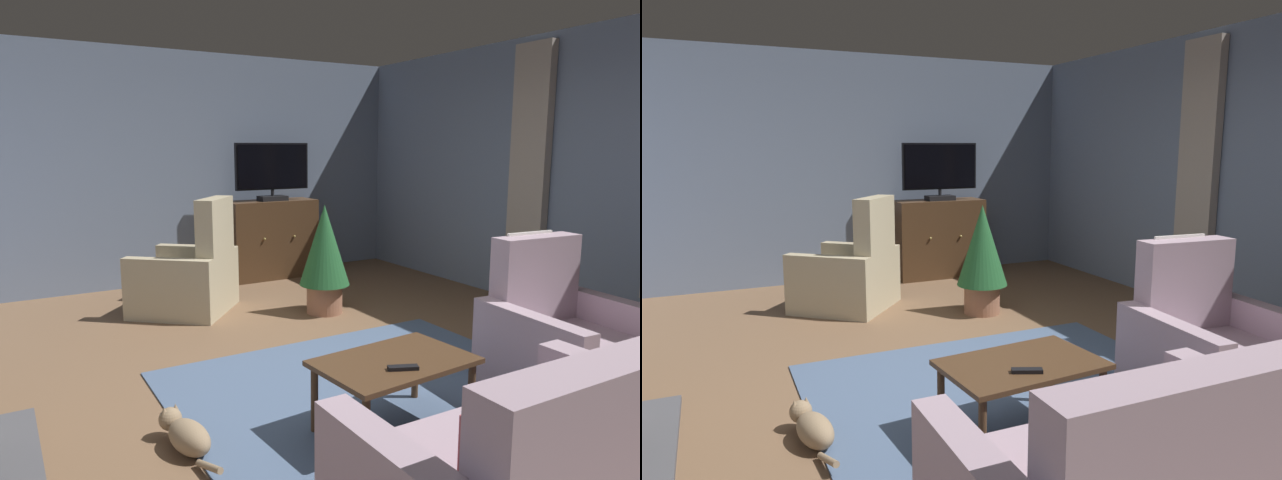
% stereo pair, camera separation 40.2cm
% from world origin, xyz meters
% --- Properties ---
extents(ground_plane, '(6.30, 7.56, 0.04)m').
position_xyz_m(ground_plane, '(0.00, 0.00, -0.02)').
color(ground_plane, brown).
extents(wall_back, '(6.30, 0.10, 2.76)m').
position_xyz_m(wall_back, '(0.00, 3.53, 1.38)').
color(wall_back, slate).
rests_on(wall_back, ground_plane).
extents(wall_right_with_window, '(0.10, 7.56, 2.76)m').
position_xyz_m(wall_right_with_window, '(2.90, 0.00, 1.38)').
color(wall_right_with_window, slate).
rests_on(wall_right_with_window, ground_plane).
extents(curtain_panel_far, '(0.10, 0.44, 2.32)m').
position_xyz_m(curtain_panel_far, '(2.79, 0.73, 1.52)').
color(curtain_panel_far, '#B2A393').
extents(rug_central, '(2.63, 2.11, 0.01)m').
position_xyz_m(rug_central, '(0.12, -0.26, 0.01)').
color(rug_central, slate).
rests_on(rug_central, ground_plane).
extents(tv_cabinet, '(1.13, 0.48, 0.98)m').
position_xyz_m(tv_cabinet, '(1.00, 3.18, 0.47)').
color(tv_cabinet, '#352315').
rests_on(tv_cabinet, ground_plane).
extents(television, '(0.97, 0.20, 0.71)m').
position_xyz_m(television, '(1.00, 3.13, 1.36)').
color(television, black).
rests_on(television, tv_cabinet).
extents(coffee_table, '(0.94, 0.64, 0.44)m').
position_xyz_m(coffee_table, '(-0.09, -0.80, 0.38)').
color(coffee_table, '#4C331E').
rests_on(coffee_table, ground_plane).
extents(tv_remote, '(0.18, 0.11, 0.02)m').
position_xyz_m(tv_remote, '(-0.15, -0.94, 0.45)').
color(tv_remote, black).
rests_on(tv_remote, coffee_table).
extents(armchair_beside_cabinet, '(1.01, 0.99, 1.05)m').
position_xyz_m(armchair_beside_cabinet, '(1.26, -0.93, 0.32)').
color(armchair_beside_cabinet, '#AD93A3').
rests_on(armchair_beside_cabinet, ground_plane).
extents(armchair_by_fireplace, '(1.23, 1.22, 1.16)m').
position_xyz_m(armchair_by_fireplace, '(-0.38, 2.19, 0.34)').
color(armchair_by_fireplace, tan).
rests_on(armchair_by_fireplace, ground_plane).
extents(potted_plant_leafy_by_curtain, '(0.50, 0.50, 1.09)m').
position_xyz_m(potted_plant_leafy_by_curtain, '(0.77, 1.47, 0.61)').
color(potted_plant_leafy_by_curtain, '#99664C').
rests_on(potted_plant_leafy_by_curtain, ground_plane).
extents(cat, '(0.24, 0.66, 0.20)m').
position_xyz_m(cat, '(-1.22, -0.41, 0.09)').
color(cat, '#937A5B').
rests_on(cat, ground_plane).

